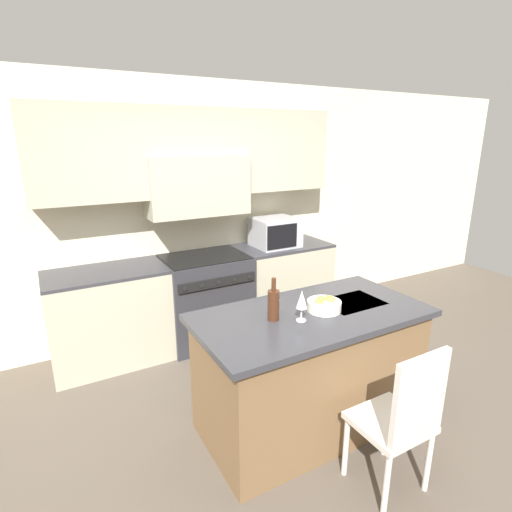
{
  "coord_description": "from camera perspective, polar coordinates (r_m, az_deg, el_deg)",
  "views": [
    {
      "loc": [
        -1.47,
        -1.95,
        2.11
      ],
      "look_at": [
        0.07,
        0.81,
        1.18
      ],
      "focal_mm": 28.0,
      "sensor_mm": 36.0,
      "label": 1
    }
  ],
  "objects": [
    {
      "name": "back_counter",
      "position": [
        4.34,
        -7.3,
        -5.93
      ],
      "size": [
        3.04,
        0.62,
        0.93
      ],
      "color": "#B2AD93",
      "rests_on": "ground_plane"
    },
    {
      "name": "ground_plane",
      "position": [
        3.22,
        6.44,
        -24.53
      ],
      "size": [
        10.0,
        10.0,
        0.0
      ],
      "primitive_type": "plane",
      "color": "brown"
    },
    {
      "name": "wine_glass_near",
      "position": [
        2.68,
        6.54,
        -6.32
      ],
      "size": [
        0.08,
        0.08,
        0.22
      ],
      "color": "white",
      "rests_on": "kitchen_island"
    },
    {
      "name": "microwave",
      "position": [
        4.53,
        2.76,
        3.41
      ],
      "size": [
        0.48,
        0.43,
        0.32
      ],
      "color": "#B7B7BC",
      "rests_on": "back_counter"
    },
    {
      "name": "kitchen_island",
      "position": [
        3.1,
        7.68,
        -15.7
      ],
      "size": [
        1.67,
        0.86,
        0.93
      ],
      "color": "brown",
      "rests_on": "ground_plane"
    },
    {
      "name": "island_chair",
      "position": [
        2.65,
        20.15,
        -20.71
      ],
      "size": [
        0.42,
        0.4,
        1.0
      ],
      "color": "beige",
      "rests_on": "ground_plane"
    },
    {
      "name": "wine_glass_far",
      "position": [
        2.79,
        2.65,
        -5.3
      ],
      "size": [
        0.08,
        0.08,
        0.22
      ],
      "color": "white",
      "rests_on": "kitchen_island"
    },
    {
      "name": "back_cabinetry",
      "position": [
        4.29,
        -9.15,
        9.15
      ],
      "size": [
        10.0,
        0.46,
        2.7
      ],
      "color": "beige",
      "rests_on": "ground_plane"
    },
    {
      "name": "range_stove",
      "position": [
        4.32,
        -7.2,
        -5.97
      ],
      "size": [
        0.88,
        0.7,
        0.94
      ],
      "color": "#2D2D33",
      "rests_on": "ground_plane"
    },
    {
      "name": "wine_bottle",
      "position": [
        2.7,
        2.51,
        -6.87
      ],
      "size": [
        0.08,
        0.08,
        0.3
      ],
      "color": "#422314",
      "rests_on": "kitchen_island"
    },
    {
      "name": "fruit_bowl",
      "position": [
        2.91,
        9.72,
        -6.87
      ],
      "size": [
        0.24,
        0.24,
        0.1
      ],
      "color": "silver",
      "rests_on": "kitchen_island"
    }
  ]
}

